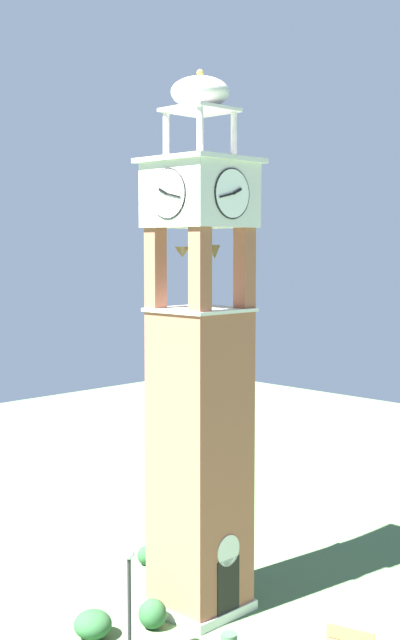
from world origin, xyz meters
The scene contains 6 objects.
ground centered at (0.00, 0.00, 0.00)m, with size 80.00×80.00×0.00m, color #517547.
clock_tower centered at (0.00, 0.00, 7.96)m, with size 3.36×3.36×19.12m.
lamp_post centered at (-4.39, -1.26, 2.62)m, with size 0.36×0.36×3.76m.
shrub_near_entry centered at (-2.20, 0.10, 0.51)m, with size 0.97×0.97×1.03m, color #234C28.
shrub_left_of_tower centered at (1.45, 4.57, 0.38)m, with size 0.75×0.75×0.77m, color #234C28.
shrub_behind_bench centered at (-4.10, 0.99, 0.46)m, with size 1.28×1.28×0.93m, color #234C28.
Camera 1 is at (-20.61, -20.54, 13.07)m, focal length 46.82 mm.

